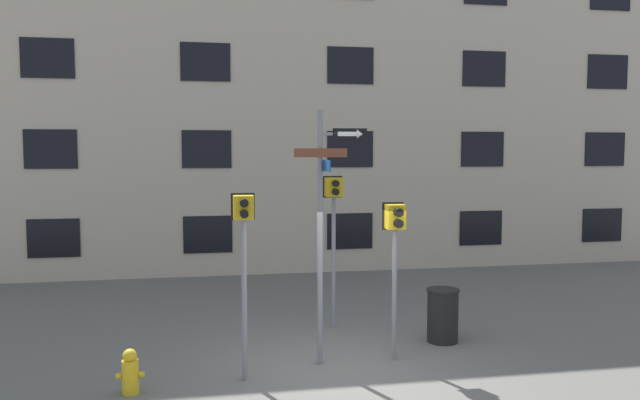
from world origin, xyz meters
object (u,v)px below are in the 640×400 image
at_px(pedestrian_signal_right, 395,238).
at_px(trash_bin, 443,315).
at_px(fire_hydrant, 130,372).
at_px(pedestrian_signal_left, 244,237).
at_px(street_sign_pole, 324,216).
at_px(pedestrian_signal_across, 334,210).

relative_size(pedestrian_signal_right, trash_bin, 2.70).
xyz_separation_m(pedestrian_signal_right, fire_hydrant, (-4.15, -0.72, -1.74)).
relative_size(pedestrian_signal_left, pedestrian_signal_right, 1.08).
bearing_deg(trash_bin, street_sign_pole, -161.82).
xyz_separation_m(pedestrian_signal_right, pedestrian_signal_across, (-0.61, 2.04, 0.27)).
distance_m(pedestrian_signal_left, pedestrian_signal_across, 3.16).
distance_m(pedestrian_signal_left, pedestrian_signal_right, 2.55).
xyz_separation_m(pedestrian_signal_right, trash_bin, (1.16, 0.79, -1.56)).
distance_m(street_sign_pole, pedestrian_signal_across, 2.11).
xyz_separation_m(pedestrian_signal_across, fire_hydrant, (-3.54, -2.76, -2.01)).
bearing_deg(fire_hydrant, pedestrian_signal_left, 7.97).
bearing_deg(pedestrian_signal_left, fire_hydrant, -172.03).
relative_size(street_sign_pole, pedestrian_signal_left, 1.45).
bearing_deg(pedestrian_signal_left, pedestrian_signal_across, 53.27).
bearing_deg(fire_hydrant, trash_bin, 15.87).
bearing_deg(pedestrian_signal_across, pedestrian_signal_left, -126.73).
distance_m(street_sign_pole, fire_hydrant, 3.71).
bearing_deg(pedestrian_signal_right, pedestrian_signal_across, 106.65).
height_order(pedestrian_signal_across, trash_bin, pedestrian_signal_across).
distance_m(street_sign_pole, pedestrian_signal_right, 1.24).
distance_m(pedestrian_signal_right, fire_hydrant, 4.55).
bearing_deg(pedestrian_signal_right, pedestrian_signal_left, -168.86).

